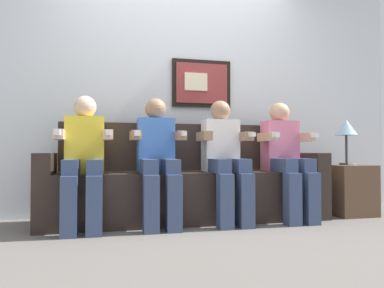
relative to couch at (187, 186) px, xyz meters
The scene contains 10 objects.
ground_plane 0.45m from the couch, 90.00° to the right, with size 6.47×6.47×0.00m, color #66605B.
back_wall_assembly 1.08m from the couch, 89.25° to the left, with size 4.98×0.10×2.60m.
couch is the anchor object (origin of this frame).
person_leftmost 0.97m from the couch, 169.49° to the right, with size 0.46×0.56×1.11m.
person_left_center 0.46m from the couch, 150.90° to the right, with size 0.46×0.56×1.11m.
person_right_center 0.46m from the couch, 29.00° to the right, with size 0.46×0.56×1.11m.
person_rightmost 0.97m from the couch, 10.52° to the right, with size 0.46×0.56×1.11m.
side_table_right 1.64m from the couch, ahead, with size 0.40×0.40×0.50m.
table_lamp 1.72m from the couch, ahead, with size 0.22×0.22×0.46m.
spare_remote_on_table 1.63m from the couch, ahead, with size 0.04×0.13×0.02m, color white.
Camera 1 is at (-0.75, -2.95, 0.63)m, focal length 33.99 mm.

